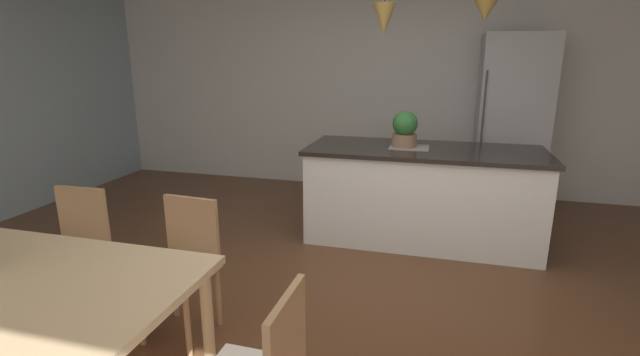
{
  "coord_description": "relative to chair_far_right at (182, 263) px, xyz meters",
  "views": [
    {
      "loc": [
        0.5,
        -2.71,
        1.73
      ],
      "look_at": [
        -0.2,
        -0.13,
        1.0
      ],
      "focal_mm": 25.22,
      "sensor_mm": 36.0,
      "label": 1
    }
  ],
  "objects": [
    {
      "name": "refrigerator",
      "position": [
        2.29,
        3.3,
        0.52
      ],
      "size": [
        0.76,
        0.67,
        1.98
      ],
      "color": "#B2B5B7",
      "rests_on": "ground_plane"
    },
    {
      "name": "chair_far_left",
      "position": [
        -0.83,
        0.0,
        0.0
      ],
      "size": [
        0.42,
        0.42,
        0.87
      ],
      "color": "#A87F56",
      "rests_on": "ground_plane"
    },
    {
      "name": "wall_back_kitchen",
      "position": [
        1.01,
        3.7,
        0.88
      ],
      "size": [
        10.0,
        0.12,
        2.7
      ],
      "primitive_type": "cube",
      "color": "silver",
      "rests_on": "ground_plane"
    },
    {
      "name": "ground_plane",
      "position": [
        1.01,
        0.44,
        -0.49
      ],
      "size": [
        10.0,
        8.4,
        0.04
      ],
      "primitive_type": "cube",
      "color": "brown"
    },
    {
      "name": "pendant_over_island_main",
      "position": [
        0.95,
        1.96,
        1.57
      ],
      "size": [
        0.2,
        0.2,
        0.79
      ],
      "color": "black"
    },
    {
      "name": "chair_far_right",
      "position": [
        0.0,
        0.0,
        0.0
      ],
      "size": [
        0.43,
        0.43,
        0.87
      ],
      "color": "#A87F56",
      "rests_on": "ground_plane"
    },
    {
      "name": "pendant_over_island_aux",
      "position": [
        1.8,
        1.96,
        1.65
      ],
      "size": [
        0.25,
        0.25,
        0.69
      ],
      "color": "black"
    },
    {
      "name": "kitchen_island",
      "position": [
        1.38,
        1.96,
        -0.01
      ],
      "size": [
        2.18,
        0.92,
        0.91
      ],
      "color": "white",
      "rests_on": "ground_plane"
    },
    {
      "name": "potted_plant_on_island",
      "position": [
        1.19,
        1.96,
        0.59
      ],
      "size": [
        0.23,
        0.23,
        0.34
      ],
      "color": "#8C664C",
      "rests_on": "kitchen_island"
    }
  ]
}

